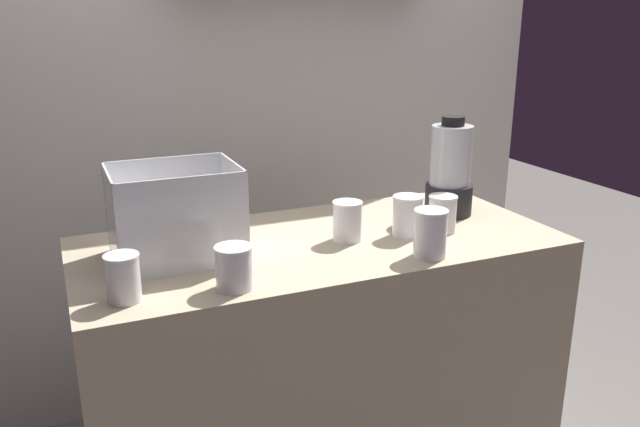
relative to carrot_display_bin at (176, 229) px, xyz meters
The scene contains 10 objects.
counter 0.67m from the carrot_display_bin, ahead, with size 1.40×0.64×0.90m, color tan.
back_wall_unit 0.89m from the carrot_display_bin, 60.70° to the left, with size 2.60×0.24×2.50m.
carrot_display_bin is the anchor object (origin of this frame).
blender_pitcher 0.90m from the carrot_display_bin, ahead, with size 0.15×0.15×0.32m.
juice_cup_pomegranate_far_left 0.29m from the carrot_display_bin, 125.67° to the right, with size 0.08×0.08×0.11m.
juice_cup_beet_left 0.28m from the carrot_display_bin, 72.61° to the right, with size 0.09×0.09×0.11m.
juice_cup_orange_middle 0.49m from the carrot_display_bin, ahead, with size 0.09×0.09×0.12m.
juice_cup_mango_right 0.68m from the carrot_display_bin, 23.31° to the right, with size 0.09×0.09×0.13m.
juice_cup_carrot_far_right 0.67m from the carrot_display_bin, ahead, with size 0.09×0.09×0.12m.
juice_cup_orange_rightmost 0.79m from the carrot_display_bin, ahead, with size 0.09×0.09×0.11m.
Camera 1 is at (-0.70, -1.62, 1.53)m, focal length 35.94 mm.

